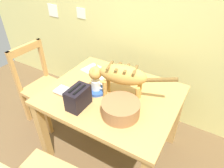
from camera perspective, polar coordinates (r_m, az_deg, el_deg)
The scene contains 10 objects.
wall_rear at distance 2.18m, azimuth 11.76°, elevation 19.72°, with size 5.13×0.11×2.50m.
dining_table at distance 1.80m, azimuth -0.00°, elevation -4.98°, with size 1.12×0.92×0.74m.
cat at distance 1.60m, azimuth 2.18°, elevation 2.44°, with size 0.70×0.22×0.30m.
saucer_bowl at distance 1.77m, azimuth -4.47°, elevation -1.75°, with size 0.17×0.17×0.03m, color #2F56AF.
coffee_mug at distance 1.73m, azimuth -4.45°, elevation -0.28°, with size 0.12×0.08×0.09m.
magazine at distance 2.05m, azimuth -4.31°, elevation 3.65°, with size 0.29×0.18×0.01m, color silver.
book_stack at distance 1.80m, azimuth -13.50°, elevation -1.93°, with size 0.16×0.12×0.03m.
wicker_basket at distance 1.51m, azimuth 2.44°, elevation -6.93°, with size 0.29×0.29×0.12m.
toaster at distance 1.58m, azimuth -9.55°, elevation -3.86°, with size 0.12×0.20×0.18m.
wooden_chair_far at distance 2.45m, azimuth -19.08°, elevation -0.64°, with size 0.44×0.44×0.92m.
Camera 1 is at (0.69, -0.20, 1.81)m, focal length 32.31 mm.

